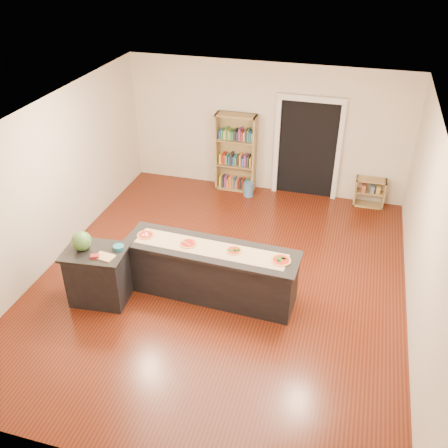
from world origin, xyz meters
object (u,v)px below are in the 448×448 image
(side_counter, at_px, (98,275))
(waste_bin, at_px, (249,189))
(low_shelf, at_px, (370,192))
(kitchen_island, at_px, (211,272))
(watermelon, at_px, (82,241))
(bookshelf, at_px, (236,153))

(side_counter, distance_m, waste_bin, 4.29)
(side_counter, bearing_deg, low_shelf, 41.28)
(kitchen_island, distance_m, waste_bin, 3.45)
(low_shelf, bearing_deg, watermelon, -134.28)
(low_shelf, bearing_deg, bookshelf, -179.59)
(side_counter, bearing_deg, waste_bin, 64.35)
(bookshelf, distance_m, waste_bin, 0.83)
(side_counter, relative_size, watermelon, 3.09)
(kitchen_island, bearing_deg, watermelon, -159.53)
(bookshelf, relative_size, waste_bin, 5.50)
(low_shelf, bearing_deg, waste_bin, -174.03)
(kitchen_island, bearing_deg, side_counter, -157.81)
(side_counter, bearing_deg, watermelon, 175.91)
(bookshelf, xyz_separation_m, low_shelf, (2.90, 0.02, -0.56))
(kitchen_island, distance_m, watermelon, 2.04)
(watermelon, bearing_deg, side_counter, 1.63)
(kitchen_island, height_order, low_shelf, kitchen_island)
(bookshelf, height_order, watermelon, bookshelf)
(bookshelf, bearing_deg, waste_bin, -34.02)
(low_shelf, distance_m, waste_bin, 2.56)
(bookshelf, bearing_deg, watermelon, -106.74)
(side_counter, bearing_deg, bookshelf, 69.87)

